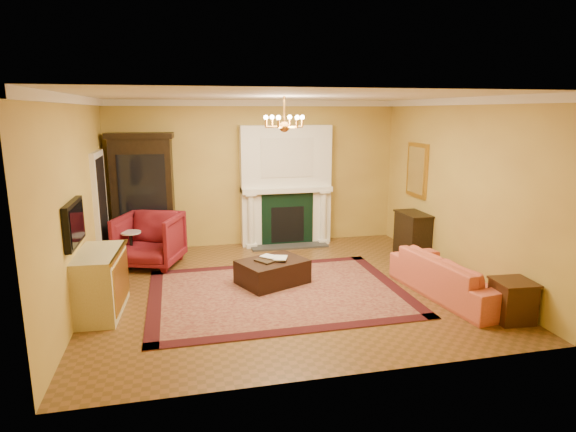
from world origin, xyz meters
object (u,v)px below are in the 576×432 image
object	(u,v)px
leather_ottoman	(272,272)
console_table	(413,236)
wingback_armchair	(150,238)
commode	(100,283)
end_table	(512,302)
pedestal_table	(131,247)
china_cabinet	(144,197)
coral_sofa	(453,270)

from	to	relation	value
leather_ottoman	console_table	bearing A→B (deg)	-7.30
wingback_armchair	commode	xyz separation A→B (m)	(-0.58, -2.02, -0.09)
commode	end_table	xyz separation A→B (m)	(5.45, -1.51, -0.18)
wingback_armchair	leather_ottoman	size ratio (longest dim) A/B	1.03
commode	console_table	world-z (taller)	commode
commode	leather_ottoman	size ratio (longest dim) A/B	1.15
pedestal_table	commode	bearing A→B (deg)	-96.91
end_table	leather_ottoman	world-z (taller)	end_table
end_table	console_table	size ratio (longest dim) A/B	0.64
console_table	china_cabinet	bearing A→B (deg)	162.69
wingback_armchair	end_table	distance (m)	6.03
china_cabinet	end_table	distance (m)	6.72
commode	leather_ottoman	distance (m)	2.65
end_table	china_cabinet	bearing A→B (deg)	138.51
pedestal_table	china_cabinet	bearing A→B (deg)	76.42
wingback_armchair	console_table	world-z (taller)	wingback_armchair
china_cabinet	commode	xyz separation A→B (m)	(-0.46, -2.90, -0.69)
coral_sofa	leather_ottoman	xyz separation A→B (m)	(-2.58, 1.13, -0.21)
pedestal_table	console_table	xyz separation A→B (m)	(5.26, -0.56, 0.04)
pedestal_table	coral_sofa	bearing A→B (deg)	-27.66
coral_sofa	pedestal_table	bearing A→B (deg)	54.43
commode	pedestal_table	bearing A→B (deg)	86.63
china_cabinet	console_table	xyz separation A→B (m)	(5.05, -1.42, -0.72)
china_cabinet	end_table	xyz separation A→B (m)	(4.99, -4.42, -0.87)
china_cabinet	console_table	distance (m)	5.30
end_table	leather_ottoman	distance (m)	3.57
pedestal_table	leather_ottoman	size ratio (longest dim) A/B	0.64
wingback_armchair	coral_sofa	xyz separation A→B (m)	(4.57, -2.55, -0.11)
console_table	wingback_armchair	bearing A→B (deg)	172.13
coral_sofa	leather_ottoman	world-z (taller)	coral_sofa
end_table	console_table	distance (m)	3.00
coral_sofa	console_table	world-z (taller)	coral_sofa
pedestal_table	console_table	size ratio (longest dim) A/B	0.79
pedestal_table	leather_ottoman	xyz separation A→B (m)	(2.32, -1.44, -0.17)
china_cabinet	commode	distance (m)	3.02
wingback_armchair	leather_ottoman	bearing A→B (deg)	-15.72
wingback_armchair	console_table	distance (m)	4.97
end_table	leather_ottoman	xyz separation A→B (m)	(-2.88, 2.11, -0.06)
china_cabinet	wingback_armchair	size ratio (longest dim) A/B	2.12
commode	leather_ottoman	xyz separation A→B (m)	(2.57, 0.60, -0.24)
wingback_armchair	coral_sofa	bearing A→B (deg)	-9.38
china_cabinet	commode	size ratio (longest dim) A/B	1.90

